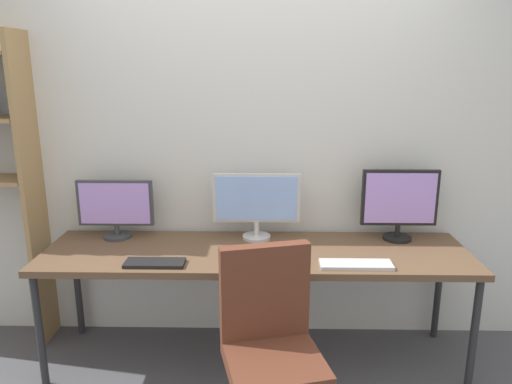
% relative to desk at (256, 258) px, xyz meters
% --- Properties ---
extents(wall_back, '(4.96, 0.10, 2.60)m').
position_rel_desk_xyz_m(wall_back, '(0.00, 0.42, 0.61)').
color(wall_back, silver).
rests_on(wall_back, ground_plane).
extents(desk, '(2.56, 0.68, 0.74)m').
position_rel_desk_xyz_m(desk, '(0.00, 0.00, 0.00)').
color(desk, brown).
rests_on(desk, ground_plane).
extents(office_chair, '(0.53, 0.54, 0.99)m').
position_rel_desk_xyz_m(office_chair, '(0.09, -0.70, -0.29)').
color(office_chair, '#2D2D33').
rests_on(office_chair, ground_plane).
extents(monitor_left, '(0.48, 0.18, 0.38)m').
position_rel_desk_xyz_m(monitor_left, '(-0.90, 0.21, 0.25)').
color(monitor_left, '#38383D').
rests_on(monitor_left, desk).
extents(monitor_center, '(0.55, 0.18, 0.42)m').
position_rel_desk_xyz_m(monitor_center, '(0.00, 0.21, 0.29)').
color(monitor_center, silver).
rests_on(monitor_center, desk).
extents(monitor_right, '(0.48, 0.18, 0.45)m').
position_rel_desk_xyz_m(monitor_right, '(0.90, 0.21, 0.29)').
color(monitor_right, black).
rests_on(monitor_right, desk).
extents(keyboard_left, '(0.33, 0.13, 0.02)m').
position_rel_desk_xyz_m(keyboard_left, '(-0.56, -0.23, 0.06)').
color(keyboard_left, black).
rests_on(keyboard_left, desk).
extents(keyboard_right, '(0.40, 0.13, 0.02)m').
position_rel_desk_xyz_m(keyboard_right, '(0.56, -0.23, 0.06)').
color(keyboard_right, silver).
rests_on(keyboard_right, desk).
extents(computer_mouse, '(0.06, 0.10, 0.03)m').
position_rel_desk_xyz_m(computer_mouse, '(-0.02, -0.17, 0.06)').
color(computer_mouse, black).
rests_on(computer_mouse, desk).
extents(coffee_mug, '(0.11, 0.08, 0.09)m').
position_rel_desk_xyz_m(coffee_mug, '(0.18, -0.23, 0.09)').
color(coffee_mug, white).
rests_on(coffee_mug, desk).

